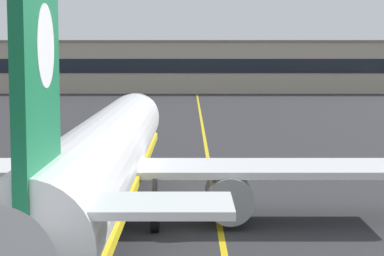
{
  "coord_description": "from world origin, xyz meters",
  "views": [
    {
      "loc": [
        -0.96,
        -21.84,
        8.67
      ],
      "look_at": [
        -1.2,
        14.79,
        4.77
      ],
      "focal_mm": 69.14,
      "sensor_mm": 36.0,
      "label": 1
    }
  ],
  "objects": [
    {
      "name": "airliner_foreground",
      "position": [
        -5.56,
        14.55,
        3.37
      ],
      "size": [
        32.03,
        41.42,
        11.65
      ],
      "color": "white",
      "rests_on": "ground"
    },
    {
      "name": "safety_cone_by_nose_gear",
      "position": [
        -3.51,
        31.78,
        0.26
      ],
      "size": [
        0.44,
        0.44,
        0.55
      ],
      "color": "orange",
      "rests_on": "ground"
    },
    {
      "name": "terminal_building",
      "position": [
        -4.17,
        129.56,
        5.26
      ],
      "size": [
        119.68,
        12.4,
        10.51
      ],
      "color": "#B2A893",
      "rests_on": "ground"
    },
    {
      "name": "taxiway_centreline",
      "position": [
        0.0,
        30.0,
        0.0
      ],
      "size": [
        2.12,
        179.99,
        0.01
      ],
      "primitive_type": "cube",
      "rotation": [
        0.0,
        0.0,
        0.01
      ],
      "color": "yellow",
      "rests_on": "ground"
    }
  ]
}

